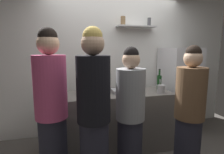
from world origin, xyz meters
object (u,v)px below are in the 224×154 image
object	(u,v)px
refrigerator	(178,90)
person_pink_top	(52,113)
wine_bottle_green_glass	(159,82)
baking_pan	(123,91)
person_grey_hoodie	(130,116)
wine_bottle_dark_glass	(125,82)
water_bottle_plastic	(81,88)
person_blonde	(94,116)
utensil_holder	(161,89)
person_brown_jacket	(189,115)

from	to	relation	value
refrigerator	person_pink_top	bearing A→B (deg)	-156.11
wine_bottle_green_glass	person_pink_top	size ratio (longest dim) A/B	0.19
baking_pan	person_pink_top	distance (m)	1.20
person_grey_hoodie	wine_bottle_dark_glass	bearing A→B (deg)	-161.15
wine_bottle_dark_glass	water_bottle_plastic	xyz separation A→B (m)	(-0.74, -0.18, -0.03)
wine_bottle_green_glass	person_grey_hoodie	bearing A→B (deg)	-135.60
person_blonde	person_pink_top	bearing A→B (deg)	-133.11
refrigerator	utensil_holder	size ratio (longest dim) A/B	7.27
person_grey_hoodie	refrigerator	bearing A→B (deg)	160.29
person_brown_jacket	baking_pan	bearing A→B (deg)	77.35
person_blonde	person_brown_jacket	distance (m)	1.14
baking_pan	person_pink_top	size ratio (longest dim) A/B	0.19
wine_bottle_green_glass	person_brown_jacket	distance (m)	0.97
refrigerator	person_blonde	xyz separation A→B (m)	(-1.78, -1.18, 0.10)
refrigerator	utensil_holder	bearing A→B (deg)	-142.19
wine_bottle_green_glass	person_pink_top	bearing A→B (deg)	-156.06
baking_pan	wine_bottle_dark_glass	distance (m)	0.26
refrigerator	wine_bottle_green_glass	size ratio (longest dim) A/B	4.67
refrigerator	person_brown_jacket	bearing A→B (deg)	-118.91
utensil_holder	person_blonde	bearing A→B (deg)	-149.07
wine_bottle_green_glass	person_brown_jacket	world-z (taller)	person_brown_jacket
wine_bottle_green_glass	wine_bottle_dark_glass	size ratio (longest dim) A/B	1.11
person_grey_hoodie	person_brown_jacket	bearing A→B (deg)	109.44
person_brown_jacket	wine_bottle_green_glass	bearing A→B (deg)	37.64
wine_bottle_dark_glass	water_bottle_plastic	bearing A→B (deg)	-166.49
wine_bottle_green_glass	water_bottle_plastic	distance (m)	1.30
wine_bottle_dark_glass	person_blonde	world-z (taller)	person_blonde
utensil_holder	person_grey_hoodie	size ratio (longest dim) A/B	0.14
baking_pan	wine_bottle_dark_glass	size ratio (longest dim) A/B	1.10
utensil_holder	person_brown_jacket	distance (m)	0.69
utensil_holder	person_brown_jacket	bearing A→B (deg)	-89.77
person_grey_hoodie	person_pink_top	xyz separation A→B (m)	(-0.88, 0.03, 0.11)
baking_pan	person_blonde	distance (m)	1.04
water_bottle_plastic	person_pink_top	xyz separation A→B (m)	(-0.37, -0.70, -0.10)
wine_bottle_dark_glass	baking_pan	bearing A→B (deg)	-115.63
person_brown_jacket	wine_bottle_dark_glass	bearing A→B (deg)	67.04
utensil_holder	wine_bottle_green_glass	distance (m)	0.30
refrigerator	wine_bottle_dark_glass	size ratio (longest dim) A/B	5.17
water_bottle_plastic	person_grey_hoodie	xyz separation A→B (m)	(0.51, -0.74, -0.21)
refrigerator	utensil_holder	xyz separation A→B (m)	(-0.65, -0.51, 0.17)
baking_pan	person_brown_jacket	distance (m)	1.03
utensil_holder	water_bottle_plastic	size ratio (longest dim) A/B	1.06
wine_bottle_dark_glass	person_brown_jacket	xyz separation A→B (m)	(0.45, -1.08, -0.22)
utensil_holder	person_pink_top	bearing A→B (deg)	-163.11
person_grey_hoodie	wine_bottle_green_glass	bearing A→B (deg)	167.41
wine_bottle_green_glass	water_bottle_plastic	size ratio (longest dim) A/B	1.65
wine_bottle_green_glass	person_brown_jacket	bearing A→B (deg)	-96.83
baking_pan	utensil_holder	bearing A→B (deg)	-18.80
wine_bottle_green_glass	refrigerator	bearing A→B (deg)	23.74
wine_bottle_dark_glass	person_pink_top	size ratio (longest dim) A/B	0.17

